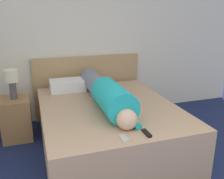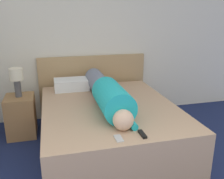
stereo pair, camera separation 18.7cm
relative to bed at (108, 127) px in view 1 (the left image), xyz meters
The scene contains 9 objects.
wall_back 1.55m from the bed, 82.22° to the left, with size 5.29×0.06×2.60m.
bed is the anchor object (origin of this frame).
headboard 1.12m from the bed, 90.00° to the left, with size 1.73×0.04×1.01m.
nightstand 1.28m from the bed, 150.27° to the left, with size 0.38×0.43×0.57m.
table_lamp 1.40m from the bed, 150.27° to the left, with size 0.18×0.18×0.39m.
person_lying 0.44m from the bed, 143.64° to the left, with size 0.34×1.72×0.34m.
pillow_near_headboard 0.94m from the bed, 116.09° to the left, with size 0.50×0.32×0.15m.
tv_remote 0.89m from the bed, 81.88° to the right, with size 0.04×0.15×0.02m.
cell_phone 0.90m from the bed, 97.82° to the right, with size 0.06×0.13×0.01m.
Camera 1 is at (-1.01, -0.46, 1.69)m, focal length 40.00 mm.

